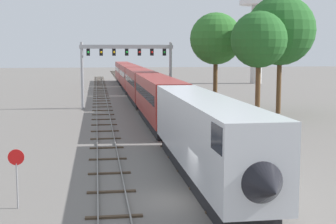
{
  "coord_description": "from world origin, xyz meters",
  "views": [
    {
      "loc": [
        -4.17,
        -23.44,
        7.49
      ],
      "look_at": [
        1.0,
        12.0,
        3.0
      ],
      "focal_mm": 52.38,
      "sensor_mm": 36.0,
      "label": 1
    }
  ],
  "objects_px": {
    "passenger_train": "(140,84)",
    "trackside_tree_mid": "(216,39)",
    "trackside_tree_left": "(280,31)",
    "water_tower": "(257,4)",
    "signal_gantry": "(127,60)",
    "trackside_tree_right": "(259,40)",
    "stop_sign": "(17,170)"
  },
  "relations": [
    {
      "from": "passenger_train",
      "to": "trackside_tree_mid",
      "type": "relative_size",
      "value": 8.73
    },
    {
      "from": "trackside_tree_left",
      "to": "water_tower",
      "type": "bearing_deg",
      "value": 74.37
    },
    {
      "from": "signal_gantry",
      "to": "water_tower",
      "type": "bearing_deg",
      "value": 54.23
    },
    {
      "from": "trackside_tree_mid",
      "to": "water_tower",
      "type": "bearing_deg",
      "value": 65.83
    },
    {
      "from": "water_tower",
      "to": "trackside_tree_right",
      "type": "xyz_separation_m",
      "value": [
        -18.64,
        -56.59,
        -9.34
      ]
    },
    {
      "from": "trackside_tree_right",
      "to": "signal_gantry",
      "type": "bearing_deg",
      "value": 140.41
    },
    {
      "from": "passenger_train",
      "to": "water_tower",
      "type": "bearing_deg",
      "value": 51.46
    },
    {
      "from": "passenger_train",
      "to": "stop_sign",
      "type": "distance_m",
      "value": 48.69
    },
    {
      "from": "trackside_tree_left",
      "to": "trackside_tree_mid",
      "type": "distance_m",
      "value": 8.66
    },
    {
      "from": "trackside_tree_mid",
      "to": "trackside_tree_right",
      "type": "height_order",
      "value": "trackside_tree_mid"
    },
    {
      "from": "passenger_train",
      "to": "water_tower",
      "type": "xyz_separation_m",
      "value": [
        30.26,
        37.99,
        15.41
      ]
    },
    {
      "from": "stop_sign",
      "to": "trackside_tree_right",
      "type": "height_order",
      "value": "trackside_tree_right"
    },
    {
      "from": "stop_sign",
      "to": "trackside_tree_right",
      "type": "bearing_deg",
      "value": 53.33
    },
    {
      "from": "signal_gantry",
      "to": "stop_sign",
      "type": "xyz_separation_m",
      "value": [
        -7.75,
        -40.51,
        -4.48
      ]
    },
    {
      "from": "trackside_tree_left",
      "to": "trackside_tree_right",
      "type": "bearing_deg",
      "value": -137.43
    },
    {
      "from": "stop_sign",
      "to": "trackside_tree_left",
      "type": "xyz_separation_m",
      "value": [
        25.4,
        32.51,
        7.97
      ]
    },
    {
      "from": "trackside_tree_left",
      "to": "trackside_tree_right",
      "type": "height_order",
      "value": "trackside_tree_left"
    },
    {
      "from": "passenger_train",
      "to": "trackside_tree_mid",
      "type": "bearing_deg",
      "value": -45.98
    },
    {
      "from": "trackside_tree_mid",
      "to": "trackside_tree_right",
      "type": "bearing_deg",
      "value": -74.34
    },
    {
      "from": "signal_gantry",
      "to": "trackside_tree_left",
      "type": "bearing_deg",
      "value": -24.4
    },
    {
      "from": "passenger_train",
      "to": "stop_sign",
      "type": "relative_size",
      "value": 37.45
    },
    {
      "from": "trackside_tree_left",
      "to": "trackside_tree_mid",
      "type": "bearing_deg",
      "value": 137.69
    },
    {
      "from": "trackside_tree_left",
      "to": "stop_sign",
      "type": "bearing_deg",
      "value": -128.0
    },
    {
      "from": "trackside_tree_right",
      "to": "passenger_train",
      "type": "bearing_deg",
      "value": 121.99
    },
    {
      "from": "signal_gantry",
      "to": "trackside_tree_right",
      "type": "relative_size",
      "value": 1.02
    },
    {
      "from": "trackside_tree_mid",
      "to": "signal_gantry",
      "type": "bearing_deg",
      "value": 168.93
    },
    {
      "from": "stop_sign",
      "to": "trackside_tree_left",
      "type": "relative_size",
      "value": 0.21
    },
    {
      "from": "water_tower",
      "to": "trackside_tree_left",
      "type": "bearing_deg",
      "value": -105.63
    },
    {
      "from": "signal_gantry",
      "to": "trackside_tree_mid",
      "type": "bearing_deg",
      "value": -11.07
    },
    {
      "from": "signal_gantry",
      "to": "trackside_tree_right",
      "type": "xyz_separation_m",
      "value": [
        13.87,
        -11.47,
        2.32
      ]
    },
    {
      "from": "stop_sign",
      "to": "water_tower",
      "type": "bearing_deg",
      "value": 64.82
    },
    {
      "from": "stop_sign",
      "to": "signal_gantry",
      "type": "bearing_deg",
      "value": 79.17
    }
  ]
}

